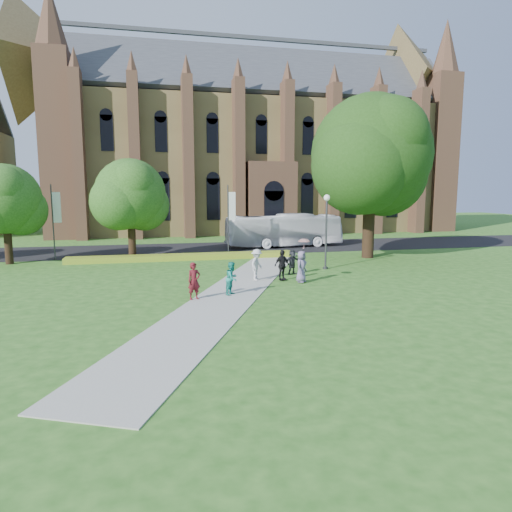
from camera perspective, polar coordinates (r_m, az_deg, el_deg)
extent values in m
plane|color=#275A1B|center=(24.48, -2.17, -4.80)|extent=(160.00, 160.00, 0.00)
cube|color=black|center=(44.01, -7.07, 0.92)|extent=(160.00, 10.00, 0.02)
cube|color=#B2B2A8|center=(25.44, -2.59, -4.26)|extent=(15.58, 28.54, 0.04)
cube|color=gold|center=(37.10, -9.06, -0.12)|extent=(18.00, 1.40, 0.45)
cube|color=olive|center=(65.14, -0.15, 10.77)|extent=(52.00, 16.00, 17.00)
cube|color=#4C3224|center=(57.55, -23.57, 12.46)|extent=(3.50, 3.50, 21.00)
cone|color=#4C3224|center=(60.41, -24.40, 25.78)|extent=(3.60, 3.60, 7.00)
cube|color=#4C3224|center=(68.77, 22.05, 11.72)|extent=(3.50, 3.50, 21.00)
cone|color=#4C3224|center=(71.18, 22.69, 23.01)|extent=(3.60, 3.60, 7.00)
cube|color=#4C3224|center=(56.34, 1.90, 7.11)|extent=(6.00, 2.50, 9.00)
cylinder|color=#38383D|center=(32.39, 8.75, 2.58)|extent=(0.14, 0.14, 4.80)
sphere|color=white|center=(32.25, 8.85, 7.22)|extent=(0.44, 0.44, 0.44)
cylinder|color=#38383D|center=(32.69, 8.67, -1.48)|extent=(0.36, 0.36, 0.15)
cylinder|color=#332114|center=(38.68, 13.92, 4.66)|extent=(0.96, 0.96, 6.60)
sphere|color=#1D3D10|center=(38.73, 14.18, 12.21)|extent=(9.60, 9.60, 9.60)
cylinder|color=#332114|center=(39.06, -28.60, 1.91)|extent=(0.56, 0.56, 3.85)
sphere|color=#204715|center=(38.90, -28.90, 6.27)|extent=(5.20, 5.20, 5.20)
cylinder|color=#332114|center=(38.13, -15.27, 2.70)|extent=(0.60, 0.60, 4.12)
sphere|color=#204715|center=(37.98, -15.45, 7.49)|extent=(5.60, 5.60, 5.60)
cylinder|color=#38383D|center=(39.26, -3.50, 4.49)|extent=(0.10, 0.10, 6.00)
cube|color=white|center=(39.26, -3.01, 6.24)|extent=(0.60, 0.02, 2.40)
cylinder|color=#38383D|center=(39.45, -24.04, 3.82)|extent=(0.10, 0.10, 6.00)
cube|color=white|center=(39.33, -23.64, 5.58)|extent=(0.60, 0.02, 2.40)
imported|color=silver|center=(45.16, 3.54, 3.22)|extent=(11.82, 3.75, 3.24)
imported|color=#59141A|center=(23.20, -7.75, -3.11)|extent=(0.80, 0.66, 1.89)
imported|color=teal|center=(24.09, -3.01, -2.79)|extent=(1.05, 1.08, 1.75)
imported|color=silver|center=(27.98, 0.10, -1.08)|extent=(1.30, 1.42, 1.92)
imported|color=black|center=(27.99, 3.26, -1.14)|extent=(1.19, 0.86, 1.87)
imported|color=slate|center=(27.47, 5.69, -1.32)|extent=(1.07, 1.09, 1.89)
imported|color=#222429|center=(30.16, 4.55, -0.74)|extent=(1.56, 0.98, 1.61)
imported|color=#F0A9C6|center=(27.44, 6.01, 1.33)|extent=(0.88, 0.88, 0.63)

